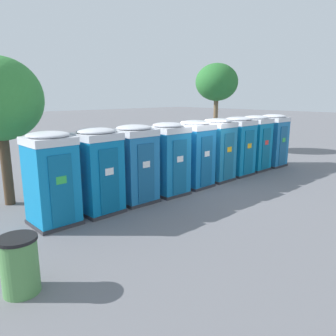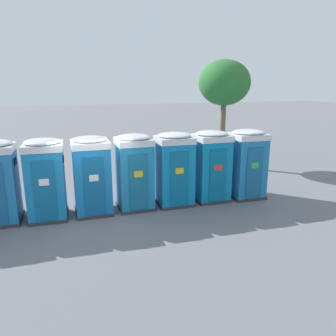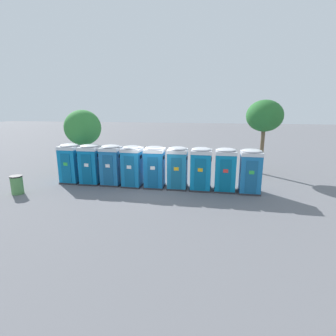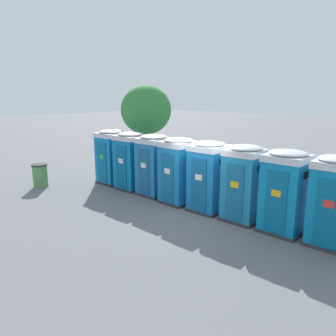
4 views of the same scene
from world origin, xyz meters
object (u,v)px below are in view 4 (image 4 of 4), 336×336
portapotty_7 (335,201)px  trash_can (40,176)px  portapotty_1 (131,160)px  portapotty_4 (208,176)px  portapotty_6 (285,191)px  portapotty_0 (112,156)px  street_tree_0 (146,111)px  portapotty_2 (154,165)px  portapotty_5 (244,183)px  portapotty_3 (178,170)px

portapotty_7 → trash_can: size_ratio=2.40×
trash_can → portapotty_1: bearing=38.8°
portapotty_4 → portapotty_7: (4.20, -0.01, -0.00)m
portapotty_6 → trash_can: 10.58m
portapotty_0 → street_tree_0: bearing=96.8°
portapotty_1 → street_tree_0: bearing=122.9°
portapotty_0 → portapotty_6: bearing=-0.9°
portapotty_1 → portapotty_6: size_ratio=1.00×
portapotty_2 → portapotty_5: bearing=-1.1°
portapotty_2 → street_tree_0: (-3.11, 2.62, 2.03)m
portapotty_5 → portapotty_6: size_ratio=1.00×
portapotty_1 → portapotty_5: bearing=-0.6°
portapotty_1 → portapotty_7: bearing=-0.6°
portapotty_4 → portapotty_7: 4.20m
portapotty_1 → portapotty_7: size_ratio=1.00×
portapotty_0 → portapotty_7: same height
portapotty_5 → portapotty_1: bearing=179.4°
portapotty_2 → trash_can: bearing=-150.5°
portapotty_5 → portapotty_7: same height
portapotty_7 → trash_can: 11.94m
portapotty_0 → portapotty_5: (7.00, -0.10, 0.00)m
portapotty_0 → portapotty_6: (8.39, -0.13, -0.00)m
portapotty_4 → trash_can: bearing=-161.2°
portapotty_2 → trash_can: size_ratio=2.40×
portapotty_0 → portapotty_7: 9.79m
portapotty_4 → portapotty_5: bearing=0.7°
portapotty_2 → portapotty_5: size_ratio=1.00×
portapotty_6 → street_tree_0: (-8.70, 2.72, 2.03)m
portapotty_4 → portapotty_1: bearing=179.0°
portapotty_1 → portapotty_7: same height
portapotty_0 → portapotty_2: same height
portapotty_2 → portapotty_7: (7.00, -0.10, 0.00)m
portapotty_3 → street_tree_0: size_ratio=0.55×
portapotty_0 → portapotty_1: same height
portapotty_2 → portapotty_4: same height
portapotty_1 → portapotty_3: size_ratio=1.00×
trash_can → portapotty_7: bearing=12.3°
portapotty_3 → portapotty_5: same height
portapotty_0 → street_tree_0: size_ratio=0.55×
portapotty_1 → portapotty_4: (4.20, -0.07, 0.00)m
trash_can → portapotty_6: bearing=13.8°
portapotty_4 → portapotty_7: size_ratio=1.00×
portapotty_6 → portapotty_4: bearing=179.7°
portapotty_2 → portapotty_5: same height
portapotty_0 → portapotty_3: same height
portapotty_1 → portapotty_4: bearing=-1.0°
portapotty_2 → portapotty_0: bearing=179.5°
portapotty_3 → trash_can: 6.59m
portapotty_2 → portapotty_4: size_ratio=1.00×
portapotty_7 → trash_can: bearing=-167.7°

